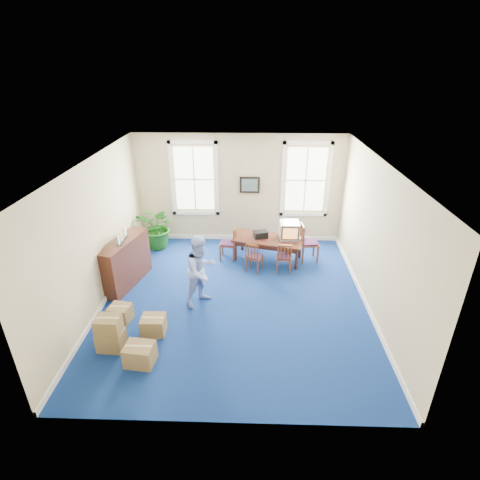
{
  "coord_description": "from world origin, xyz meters",
  "views": [
    {
      "loc": [
        0.34,
        -7.17,
        5.06
      ],
      "look_at": [
        0.1,
        0.6,
        1.25
      ],
      "focal_mm": 28.0,
      "sensor_mm": 36.0,
      "label": 1
    }
  ],
  "objects_px": {
    "man": "(201,271)",
    "credenza": "(125,261)",
    "potted_plant": "(158,227)",
    "chair_near_left": "(254,256)",
    "crt_tv": "(289,230)",
    "conference_table": "(268,249)",
    "cardboard_boxes": "(121,329)"
  },
  "relations": [
    {
      "from": "man",
      "to": "potted_plant",
      "type": "bearing_deg",
      "value": 73.17
    },
    {
      "from": "crt_tv",
      "to": "potted_plant",
      "type": "height_order",
      "value": "potted_plant"
    },
    {
      "from": "credenza",
      "to": "potted_plant",
      "type": "relative_size",
      "value": 1.25
    },
    {
      "from": "conference_table",
      "to": "man",
      "type": "distance_m",
      "value": 2.66
    },
    {
      "from": "potted_plant",
      "to": "man",
      "type": "bearing_deg",
      "value": -59.5
    },
    {
      "from": "conference_table",
      "to": "chair_near_left",
      "type": "bearing_deg",
      "value": -106.12
    },
    {
      "from": "man",
      "to": "credenza",
      "type": "relative_size",
      "value": 1.03
    },
    {
      "from": "conference_table",
      "to": "chair_near_left",
      "type": "distance_m",
      "value": 0.75
    },
    {
      "from": "cardboard_boxes",
      "to": "credenza",
      "type": "bearing_deg",
      "value": 104.64
    },
    {
      "from": "man",
      "to": "credenza",
      "type": "xyz_separation_m",
      "value": [
        -1.95,
        0.73,
        -0.2
      ]
    },
    {
      "from": "chair_near_left",
      "to": "potted_plant",
      "type": "xyz_separation_m",
      "value": [
        -2.78,
        1.27,
        0.22
      ]
    },
    {
      "from": "chair_near_left",
      "to": "potted_plant",
      "type": "distance_m",
      "value": 3.06
    },
    {
      "from": "conference_table",
      "to": "chair_near_left",
      "type": "xyz_separation_m",
      "value": [
        -0.38,
        -0.64,
        0.11
      ]
    },
    {
      "from": "cardboard_boxes",
      "to": "chair_near_left",
      "type": "bearing_deg",
      "value": 48.72
    },
    {
      "from": "chair_near_left",
      "to": "cardboard_boxes",
      "type": "relative_size",
      "value": 0.65
    },
    {
      "from": "man",
      "to": "conference_table",
      "type": "bearing_deg",
      "value": 5.87
    },
    {
      "from": "potted_plant",
      "to": "cardboard_boxes",
      "type": "xyz_separation_m",
      "value": [
        0.22,
        -4.18,
        -0.27
      ]
    },
    {
      "from": "man",
      "to": "cardboard_boxes",
      "type": "xyz_separation_m",
      "value": [
        -1.38,
        -1.47,
        -0.45
      ]
    },
    {
      "from": "potted_plant",
      "to": "cardboard_boxes",
      "type": "relative_size",
      "value": 0.98
    },
    {
      "from": "potted_plant",
      "to": "cardboard_boxes",
      "type": "height_order",
      "value": "potted_plant"
    },
    {
      "from": "conference_table",
      "to": "chair_near_left",
      "type": "relative_size",
      "value": 2.2
    },
    {
      "from": "credenza",
      "to": "potted_plant",
      "type": "distance_m",
      "value": 2.01
    },
    {
      "from": "chair_near_left",
      "to": "man",
      "type": "distance_m",
      "value": 1.91
    },
    {
      "from": "credenza",
      "to": "man",
      "type": "bearing_deg",
      "value": -5.72
    },
    {
      "from": "crt_tv",
      "to": "chair_near_left",
      "type": "distance_m",
      "value": 1.24
    },
    {
      "from": "conference_table",
      "to": "man",
      "type": "relative_size",
      "value": 1.13
    },
    {
      "from": "conference_table",
      "to": "man",
      "type": "xyz_separation_m",
      "value": [
        -1.56,
        -2.09,
        0.51
      ]
    },
    {
      "from": "chair_near_left",
      "to": "cardboard_boxes",
      "type": "xyz_separation_m",
      "value": [
        -2.56,
        -2.92,
        -0.05
      ]
    },
    {
      "from": "man",
      "to": "crt_tv",
      "type": "bearing_deg",
      "value": -2.13
    },
    {
      "from": "conference_table",
      "to": "cardboard_boxes",
      "type": "distance_m",
      "value": 4.62
    },
    {
      "from": "potted_plant",
      "to": "cardboard_boxes",
      "type": "distance_m",
      "value": 4.2
    },
    {
      "from": "crt_tv",
      "to": "man",
      "type": "bearing_deg",
      "value": -135.72
    }
  ]
}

